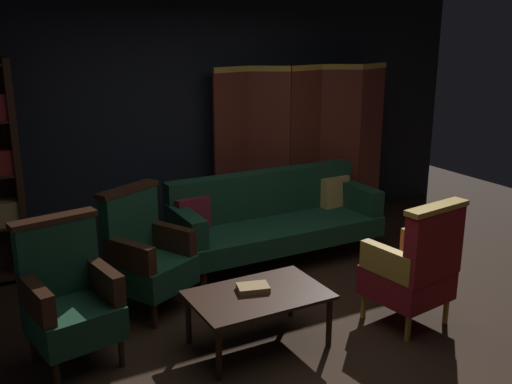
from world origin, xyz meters
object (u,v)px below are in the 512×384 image
Objects in this scene: armchair_gilt_accent at (414,267)px; armchair_wing_right at (145,254)px; velvet_couch at (273,217)px; folding_screen at (304,147)px; armchair_wing_left at (69,297)px; book_tan_leather at (253,288)px; coffee_table at (258,299)px.

armchair_wing_right is (-1.76, 1.28, 0.00)m from armchair_gilt_accent.
velvet_couch is 1.74m from armchair_gilt_accent.
folding_screen reaches higher than armchair_wing_left.
armchair_gilt_accent and armchair_wing_right have the same top height.
armchair_gilt_accent is at bearing -16.11° from book_tan_leather.
folding_screen is 9.31× the size of book_tan_leather.
armchair_wing_left is at bearing 162.42° from book_tan_leather.
coffee_table is (-0.94, -1.41, -0.08)m from velvet_couch.
armchair_wing_left is 1.31m from book_tan_leather.
armchair_wing_left and armchair_wing_right have the same top height.
folding_screen is at bearing 48.88° from book_tan_leather.
folding_screen is 2.06× the size of armchair_gilt_accent.
folding_screen is at bearing 38.55° from velvet_couch.
coffee_table is 0.96× the size of armchair_gilt_accent.
armchair_wing_right is (0.73, 0.52, 0.00)m from armchair_wing_left.
velvet_couch is at bearing 16.49° from armchair_wing_right.
folding_screen is 2.70m from coffee_table.
armchair_wing_right is 1.06m from book_tan_leather.
armchair_wing_right is (-1.48, -0.44, 0.04)m from velvet_couch.
coffee_table is at bearing 166.25° from armchair_gilt_accent.
coffee_table is at bearing -76.97° from book_tan_leather.
armchair_gilt_accent is at bearing -16.85° from armchair_wing_left.
velvet_couch is 2.12× the size of coffee_table.
folding_screen is at bearing 24.91° from armchair_wing_right.
book_tan_leather reaches higher than coffee_table.
armchair_wing_left is at bearing 160.23° from coffee_table.
armchair_gilt_accent and armchair_wing_left have the same top height.
coffee_table is 4.35× the size of book_tan_leather.
coffee_table is 0.96× the size of armchair_wing_right.
coffee_table is 1.34m from armchair_wing_left.
velvet_couch is at bearing -141.45° from folding_screen.
armchair_gilt_accent is (-0.46, -2.31, -0.50)m from folding_screen.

